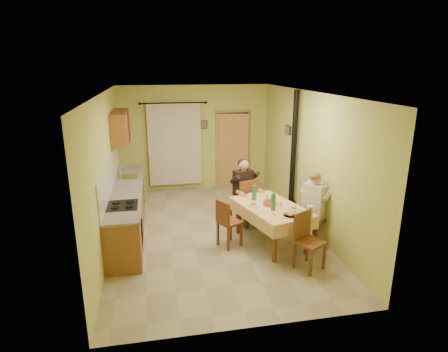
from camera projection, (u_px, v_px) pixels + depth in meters
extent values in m
cube|color=tan|center=(213.00, 231.00, 7.70)|extent=(4.00, 6.00, 0.01)
cube|color=#CED56D|center=(195.00, 138.00, 10.13)|extent=(4.00, 0.04, 2.80)
cube|color=#CED56D|center=(252.00, 229.00, 4.48)|extent=(4.00, 0.04, 2.80)
cube|color=#CED56D|center=(106.00, 171.00, 6.94)|extent=(0.04, 6.00, 2.80)
cube|color=#CED56D|center=(309.00, 161.00, 7.67)|extent=(0.04, 6.00, 2.80)
cube|color=white|center=(212.00, 93.00, 6.91)|extent=(4.00, 6.00, 0.04)
cube|color=brown|center=(128.00, 210.00, 7.65)|extent=(0.60, 3.60, 0.88)
cube|color=gray|center=(126.00, 189.00, 7.52)|extent=(0.64, 3.64, 0.04)
cube|color=white|center=(110.00, 174.00, 7.37)|extent=(0.02, 3.60, 0.66)
cube|color=silver|center=(128.00, 177.00, 8.27)|extent=(0.42, 0.42, 0.03)
cube|color=black|center=(123.00, 205.00, 6.57)|extent=(0.52, 0.56, 0.02)
cube|color=black|center=(142.00, 229.00, 6.76)|extent=(0.01, 0.55, 0.55)
cube|color=brown|center=(120.00, 127.00, 8.42)|extent=(0.35, 1.40, 0.70)
cylinder|color=black|center=(173.00, 103.00, 9.65)|extent=(1.70, 0.04, 0.04)
cube|color=silver|center=(175.00, 145.00, 9.98)|extent=(1.40, 0.06, 2.20)
cube|color=black|center=(233.00, 150.00, 10.41)|extent=(0.84, 0.03, 2.06)
cube|color=tan|center=(217.00, 150.00, 10.31)|extent=(0.06, 0.06, 2.12)
cube|color=tan|center=(248.00, 149.00, 10.48)|extent=(0.06, 0.06, 2.12)
cube|color=tan|center=(233.00, 111.00, 10.09)|extent=(0.96, 0.06, 0.06)
cube|color=tan|center=(233.00, 151.00, 10.32)|extent=(0.81, 0.20, 2.04)
cube|color=#F1C27B|center=(271.00, 207.00, 7.01)|extent=(1.35, 1.78, 0.04)
cube|color=#F1C27B|center=(297.00, 228.00, 6.37)|extent=(0.92, 0.28, 0.22)
cube|color=#F1C27B|center=(250.00, 199.00, 7.72)|extent=(0.92, 0.28, 0.22)
cube|color=#F1C27B|center=(249.00, 217.00, 6.84)|extent=(0.45, 1.52, 0.22)
cube|color=#F1C27B|center=(291.00, 208.00, 7.25)|extent=(0.45, 1.52, 0.22)
cylinder|color=white|center=(254.00, 194.00, 7.59)|extent=(0.25, 0.25, 0.02)
ellipsoid|color=#CC7233|center=(254.00, 193.00, 7.58)|extent=(0.12, 0.12, 0.05)
cylinder|color=white|center=(290.00, 216.00, 6.52)|extent=(0.25, 0.25, 0.02)
ellipsoid|color=#CC7233|center=(290.00, 215.00, 6.51)|extent=(0.12, 0.12, 0.05)
cylinder|color=white|center=(294.00, 209.00, 6.84)|extent=(0.25, 0.25, 0.02)
ellipsoid|color=#CC7233|center=(294.00, 208.00, 6.84)|extent=(0.12, 0.12, 0.05)
cylinder|color=white|center=(253.00, 205.00, 7.02)|extent=(0.25, 0.25, 0.02)
ellipsoid|color=#CC7233|center=(253.00, 204.00, 7.02)|extent=(0.12, 0.12, 0.05)
cylinder|color=#D25B39|center=(270.00, 203.00, 7.04)|extent=(0.26, 0.26, 0.08)
cylinder|color=white|center=(289.00, 215.00, 6.53)|extent=(0.28, 0.28, 0.02)
cube|color=tan|center=(285.00, 214.00, 6.55)|extent=(0.07, 0.07, 0.03)
cube|color=tan|center=(290.00, 213.00, 6.56)|extent=(0.07, 0.07, 0.03)
cube|color=tan|center=(290.00, 214.00, 6.53)|extent=(0.07, 0.07, 0.03)
cube|color=tan|center=(291.00, 214.00, 6.55)|extent=(0.06, 0.07, 0.03)
cube|color=tan|center=(288.00, 214.00, 6.53)|extent=(0.07, 0.07, 0.03)
cube|color=tan|center=(287.00, 214.00, 6.55)|extent=(0.07, 0.05, 0.03)
cube|color=tan|center=(290.00, 215.00, 6.49)|extent=(0.06, 0.07, 0.03)
cylinder|color=silver|center=(281.00, 204.00, 6.94)|extent=(0.07, 0.07, 0.10)
cylinder|color=silver|center=(267.00, 197.00, 7.31)|extent=(0.07, 0.07, 0.10)
cylinder|color=white|center=(310.00, 212.00, 6.39)|extent=(0.11, 0.11, 0.22)
cylinder|color=silver|center=(310.00, 210.00, 6.39)|extent=(0.02, 0.02, 0.30)
cube|color=brown|center=(244.00, 202.00, 7.98)|extent=(0.57, 0.57, 0.04)
cube|color=brown|center=(249.00, 193.00, 7.73)|extent=(0.44, 0.18, 0.52)
cube|color=brown|center=(310.00, 242.00, 6.18)|extent=(0.56, 0.56, 0.04)
cube|color=brown|center=(302.00, 225.00, 6.24)|extent=(0.38, 0.23, 0.47)
cube|color=brown|center=(314.00, 219.00, 7.12)|extent=(0.63, 0.63, 0.04)
cube|color=brown|center=(321.00, 202.00, 7.18)|extent=(0.29, 0.40, 0.52)
cube|color=brown|center=(230.00, 222.00, 6.97)|extent=(0.50, 0.50, 0.04)
cube|color=brown|center=(223.00, 213.00, 6.81)|extent=(0.21, 0.35, 0.42)
cube|color=black|center=(246.00, 200.00, 7.88)|extent=(0.47, 0.49, 0.16)
cube|color=black|center=(243.00, 183.00, 7.89)|extent=(0.45, 0.33, 0.54)
sphere|color=tan|center=(244.00, 165.00, 7.77)|extent=(0.21, 0.21, 0.21)
ellipsoid|color=black|center=(243.00, 163.00, 7.79)|extent=(0.21, 0.21, 0.16)
cube|color=silver|center=(317.00, 214.00, 7.16)|extent=(0.53, 0.52, 0.16)
cube|color=silver|center=(314.00, 198.00, 6.97)|extent=(0.41, 0.45, 0.54)
sphere|color=tan|center=(316.00, 178.00, 6.87)|extent=(0.21, 0.21, 0.21)
ellipsoid|color=olive|center=(315.00, 176.00, 6.83)|extent=(0.21, 0.21, 0.16)
cylinder|color=black|center=(293.00, 155.00, 8.21)|extent=(0.12, 0.12, 2.80)
cylinder|color=black|center=(290.00, 208.00, 8.57)|extent=(0.24, 0.24, 0.30)
cube|color=black|center=(204.00, 125.00, 10.05)|extent=(0.19, 0.03, 0.23)
cube|color=brown|center=(288.00, 130.00, 8.66)|extent=(0.03, 0.31, 0.21)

